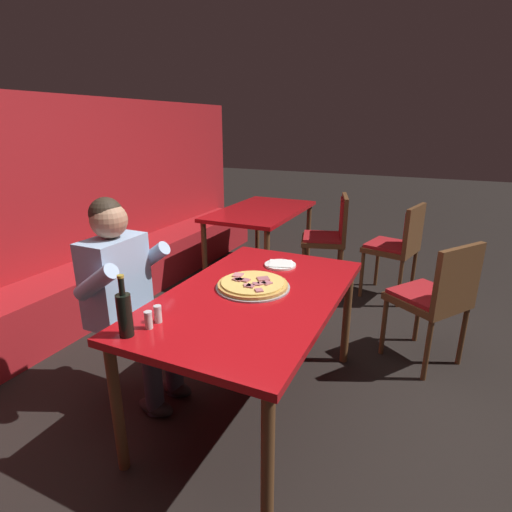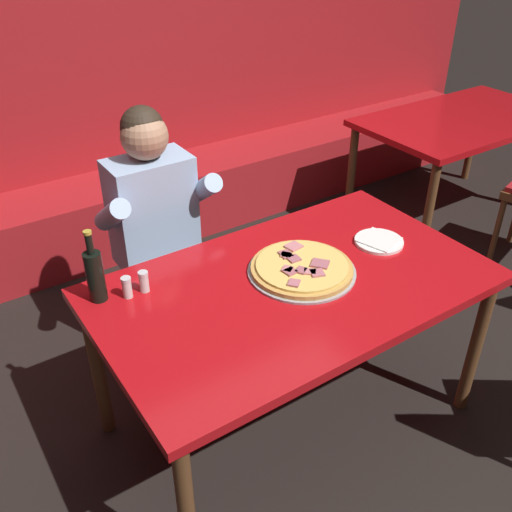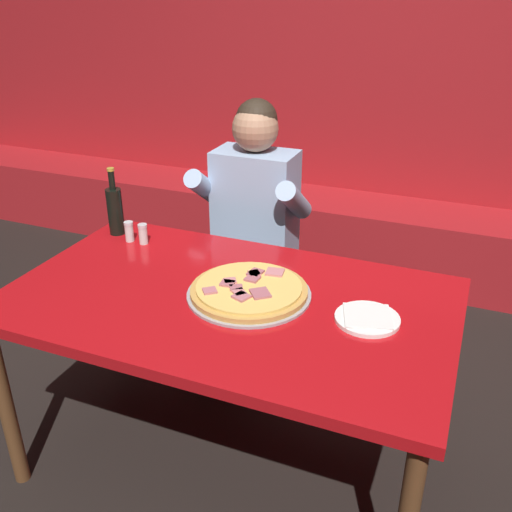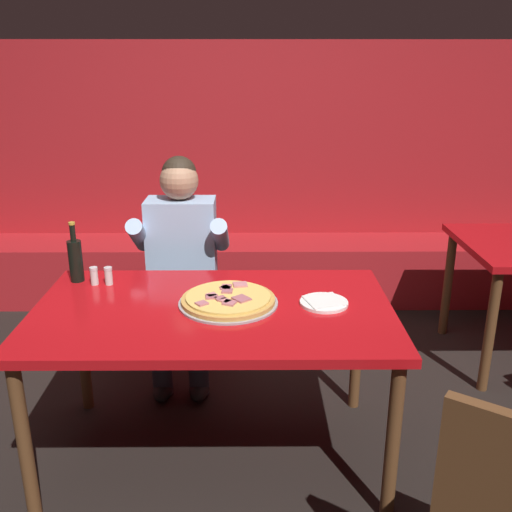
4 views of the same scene
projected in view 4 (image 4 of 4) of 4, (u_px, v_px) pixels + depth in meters
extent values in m
plane|color=black|center=(217.00, 454.00, 2.69)|extent=(24.00, 24.00, 0.00)
cube|color=#A3191E|center=(230.00, 170.00, 4.44)|extent=(6.80, 0.16, 1.90)
cube|color=#A3191E|center=(230.00, 270.00, 4.37)|extent=(6.46, 0.48, 0.46)
cylinder|color=brown|center=(25.00, 444.00, 2.19)|extent=(0.06, 0.06, 0.72)
cylinder|color=brown|center=(393.00, 443.00, 2.20)|extent=(0.06, 0.06, 0.72)
cylinder|color=brown|center=(82.00, 347.00, 2.94)|extent=(0.06, 0.06, 0.72)
cylinder|color=brown|center=(357.00, 346.00, 2.95)|extent=(0.06, 0.06, 0.72)
cube|color=#B20F14|center=(213.00, 312.00, 2.45)|extent=(1.54, 0.91, 0.04)
cylinder|color=#9E9EA3|center=(228.00, 303.00, 2.48)|extent=(0.43, 0.43, 0.01)
cylinder|color=#C69347|center=(228.00, 300.00, 2.47)|extent=(0.41, 0.41, 0.02)
cylinder|color=#E5BC5B|center=(228.00, 297.00, 2.47)|extent=(0.37, 0.37, 0.01)
cube|color=#A85B66|center=(226.00, 287.00, 2.55)|extent=(0.05, 0.06, 0.01)
cube|color=#A85B66|center=(241.00, 299.00, 2.43)|extent=(0.09, 0.09, 0.01)
cube|color=#B76670|center=(202.00, 303.00, 2.38)|extent=(0.06, 0.06, 0.01)
cube|color=#A85B66|center=(227.00, 291.00, 2.51)|extent=(0.05, 0.05, 0.01)
cube|color=#C6757A|center=(226.00, 288.00, 2.54)|extent=(0.06, 0.06, 0.01)
cube|color=#B76670|center=(229.00, 303.00, 2.38)|extent=(0.07, 0.06, 0.01)
cube|color=#C6757A|center=(240.00, 284.00, 2.58)|extent=(0.07, 0.07, 0.01)
cube|color=#C6757A|center=(212.00, 295.00, 2.46)|extent=(0.06, 0.06, 0.01)
cube|color=#A85B66|center=(211.00, 297.00, 2.45)|extent=(0.05, 0.05, 0.01)
cube|color=#A85B66|center=(220.00, 298.00, 2.43)|extent=(0.06, 0.05, 0.01)
cube|color=#C6757A|center=(225.00, 301.00, 2.41)|extent=(0.06, 0.06, 0.01)
cylinder|color=white|center=(324.00, 303.00, 2.47)|extent=(0.21, 0.21, 0.01)
cube|color=white|center=(324.00, 301.00, 2.47)|extent=(0.19, 0.19, 0.01)
cylinder|color=black|center=(76.00, 261.00, 2.71)|extent=(0.07, 0.07, 0.20)
cylinder|color=black|center=(73.00, 233.00, 2.66)|extent=(0.03, 0.03, 0.08)
cylinder|color=#B29933|center=(72.00, 223.00, 2.65)|extent=(0.03, 0.03, 0.01)
cylinder|color=silver|center=(94.00, 277.00, 2.68)|extent=(0.04, 0.04, 0.07)
cylinder|color=#516B33|center=(95.00, 280.00, 2.69)|extent=(0.03, 0.03, 0.04)
cylinder|color=silver|center=(93.00, 269.00, 2.67)|extent=(0.04, 0.04, 0.01)
cylinder|color=silver|center=(109.00, 277.00, 2.68)|extent=(0.04, 0.04, 0.07)
cylinder|color=#28231E|center=(109.00, 280.00, 2.69)|extent=(0.03, 0.03, 0.04)
cylinder|color=silver|center=(108.00, 269.00, 2.67)|extent=(0.04, 0.04, 0.01)
ellipsoid|color=black|center=(163.00, 388.00, 3.15)|extent=(0.11, 0.24, 0.09)
ellipsoid|color=black|center=(199.00, 388.00, 3.15)|extent=(0.11, 0.24, 0.09)
cylinder|color=#282833|center=(161.00, 358.00, 3.09)|extent=(0.11, 0.11, 0.43)
cylinder|color=#282833|center=(198.00, 358.00, 3.09)|extent=(0.11, 0.11, 0.43)
cube|color=#282833|center=(180.00, 303.00, 3.09)|extent=(0.34, 0.40, 0.12)
cube|color=#9EBCE0|center=(182.00, 245.00, 3.19)|extent=(0.38, 0.22, 0.52)
cylinder|color=#9EBCE0|center=(139.00, 235.00, 3.09)|extent=(0.09, 0.30, 0.25)
cylinder|color=#9EBCE0|center=(220.00, 235.00, 3.09)|extent=(0.09, 0.30, 0.25)
sphere|color=tan|center=(179.00, 180.00, 3.07)|extent=(0.21, 0.21, 0.21)
sphere|color=#2D2319|center=(179.00, 173.00, 3.07)|extent=(0.19, 0.19, 0.19)
cylinder|color=brown|center=(490.00, 332.00, 3.10)|extent=(0.06, 0.06, 0.72)
cylinder|color=brown|center=(448.00, 284.00, 3.77)|extent=(0.06, 0.06, 0.72)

